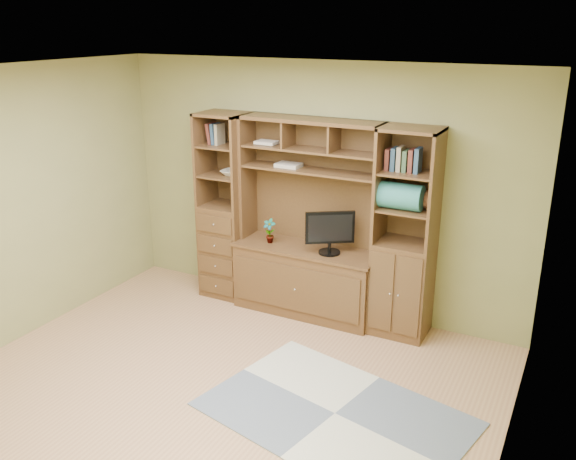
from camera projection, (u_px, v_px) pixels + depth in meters
The scene contains 11 objects.
room at pixel (208, 249), 4.66m from camera, with size 4.60×4.10×2.64m.
center_hutch at pixel (306, 221), 6.20m from camera, with size 1.54×0.53×2.05m, color #4F331B.
left_tower at pixel (225, 207), 6.67m from camera, with size 0.50×0.45×2.05m, color #4F331B.
right_tower at pixel (405, 235), 5.79m from camera, with size 0.55×0.45×2.05m, color #4F331B.
rug at pixel (335, 414), 4.83m from camera, with size 2.00×1.33×0.01m, color #939798.
monitor at pixel (330, 225), 6.05m from camera, with size 0.50×0.22×0.61m, color black.
orchid at pixel (269, 231), 6.40m from camera, with size 0.14×0.09×0.26m, color #A74F38.
magazines at pixel (289, 165), 6.21m from camera, with size 0.25×0.18×0.04m, color #B0A596.
bowl at pixel (232, 173), 6.49m from camera, with size 0.23×0.23×0.06m, color silver.
blanket_teal at pixel (400, 196), 5.65m from camera, with size 0.43×0.25×0.25m, color #2E7A76.
blanket_red at pixel (419, 198), 5.71m from camera, with size 0.32×0.18×0.18m, color brown.
Camera 1 is at (2.54, -3.59, 2.97)m, focal length 38.00 mm.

